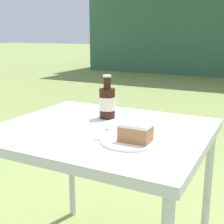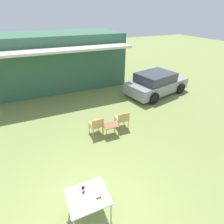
{
  "view_description": "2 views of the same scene",
  "coord_description": "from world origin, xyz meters",
  "px_view_note": "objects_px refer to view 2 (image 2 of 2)",
  "views": [
    {
      "loc": [
        0.65,
        -1.17,
        1.17
      ],
      "look_at": [
        0.0,
        0.1,
        0.81
      ],
      "focal_mm": 50.0,
      "sensor_mm": 36.0,
      "label": 1
    },
    {
      "loc": [
        -0.48,
        -2.5,
        4.42
      ],
      "look_at": [
        1.94,
        3.08,
        0.9
      ],
      "focal_mm": 28.0,
      "sensor_mm": 36.0,
      "label": 2
    }
  ],
  "objects_px": {
    "garden_side_table": "(110,126)",
    "cola_bottle_near": "(83,189)",
    "parked_car": "(156,83)",
    "wicker_chair_cushioned": "(96,124)",
    "cake_on_plate": "(98,197)",
    "wicker_chair_plain": "(122,118)",
    "patio_table": "(88,198)"
  },
  "relations": [
    {
      "from": "wicker_chair_cushioned",
      "to": "cake_on_plate",
      "type": "height_order",
      "value": "cake_on_plate"
    },
    {
      "from": "wicker_chair_plain",
      "to": "cake_on_plate",
      "type": "relative_size",
      "value": 3.56
    },
    {
      "from": "garden_side_table",
      "to": "patio_table",
      "type": "bearing_deg",
      "value": -121.84
    },
    {
      "from": "patio_table",
      "to": "garden_side_table",
      "type": "bearing_deg",
      "value": 58.16
    },
    {
      "from": "parked_car",
      "to": "wicker_chair_plain",
      "type": "xyz_separation_m",
      "value": [
        -3.52,
        -2.51,
        -0.17
      ]
    },
    {
      "from": "cake_on_plate",
      "to": "cola_bottle_near",
      "type": "bearing_deg",
      "value": 132.67
    },
    {
      "from": "parked_car",
      "to": "cake_on_plate",
      "type": "xyz_separation_m",
      "value": [
        -5.75,
        -5.74,
        0.15
      ]
    },
    {
      "from": "garden_side_table",
      "to": "wicker_chair_cushioned",
      "type": "bearing_deg",
      "value": 152.18
    },
    {
      "from": "garden_side_table",
      "to": "cola_bottle_near",
      "type": "xyz_separation_m",
      "value": [
        -1.83,
        -2.7,
        0.44
      ]
    },
    {
      "from": "patio_table",
      "to": "wicker_chair_cushioned",
      "type": "bearing_deg",
      "value": 67.99
    },
    {
      "from": "cake_on_plate",
      "to": "cola_bottle_near",
      "type": "relative_size",
      "value": 1.02
    },
    {
      "from": "parked_car",
      "to": "wicker_chair_plain",
      "type": "relative_size",
      "value": 5.28
    },
    {
      "from": "wicker_chair_plain",
      "to": "garden_side_table",
      "type": "relative_size",
      "value": 1.35
    },
    {
      "from": "wicker_chair_plain",
      "to": "garden_side_table",
      "type": "bearing_deg",
      "value": 23.61
    },
    {
      "from": "wicker_chair_cushioned",
      "to": "patio_table",
      "type": "xyz_separation_m",
      "value": [
        -1.26,
        -3.13,
        0.22
      ]
    },
    {
      "from": "wicker_chair_cushioned",
      "to": "cake_on_plate",
      "type": "bearing_deg",
      "value": 67.51
    },
    {
      "from": "parked_car",
      "to": "wicker_chair_cushioned",
      "type": "bearing_deg",
      "value": -164.63
    },
    {
      "from": "cola_bottle_near",
      "to": "garden_side_table",
      "type": "bearing_deg",
      "value": 55.8
    },
    {
      "from": "patio_table",
      "to": "cake_on_plate",
      "type": "distance_m",
      "value": 0.26
    },
    {
      "from": "wicker_chair_plain",
      "to": "cola_bottle_near",
      "type": "distance_m",
      "value": 3.87
    },
    {
      "from": "wicker_chair_cushioned",
      "to": "patio_table",
      "type": "bearing_deg",
      "value": 63.56
    },
    {
      "from": "wicker_chair_plain",
      "to": "cake_on_plate",
      "type": "xyz_separation_m",
      "value": [
        -2.22,
        -3.23,
        0.32
      ]
    },
    {
      "from": "wicker_chair_plain",
      "to": "patio_table",
      "type": "xyz_separation_m",
      "value": [
        -2.43,
        -3.11,
        0.22
      ]
    },
    {
      "from": "wicker_chair_cushioned",
      "to": "wicker_chair_plain",
      "type": "height_order",
      "value": "same"
    },
    {
      "from": "parked_car",
      "to": "cola_bottle_near",
      "type": "xyz_separation_m",
      "value": [
        -6.01,
        -5.45,
        0.2
      ]
    },
    {
      "from": "garden_side_table",
      "to": "cake_on_plate",
      "type": "bearing_deg",
      "value": -117.78
    },
    {
      "from": "wicker_chair_plain",
      "to": "garden_side_table",
      "type": "xyz_separation_m",
      "value": [
        -0.65,
        -0.25,
        -0.06
      ]
    },
    {
      "from": "wicker_chair_cushioned",
      "to": "wicker_chair_plain",
      "type": "relative_size",
      "value": 1.0
    },
    {
      "from": "cake_on_plate",
      "to": "parked_car",
      "type": "bearing_deg",
      "value": 44.96
    },
    {
      "from": "wicker_chair_cushioned",
      "to": "garden_side_table",
      "type": "xyz_separation_m",
      "value": [
        0.51,
        -0.27,
        -0.06
      ]
    },
    {
      "from": "wicker_chair_plain",
      "to": "cake_on_plate",
      "type": "bearing_deg",
      "value": 58.21
    },
    {
      "from": "parked_car",
      "to": "patio_table",
      "type": "relative_size",
      "value": 4.45
    }
  ]
}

